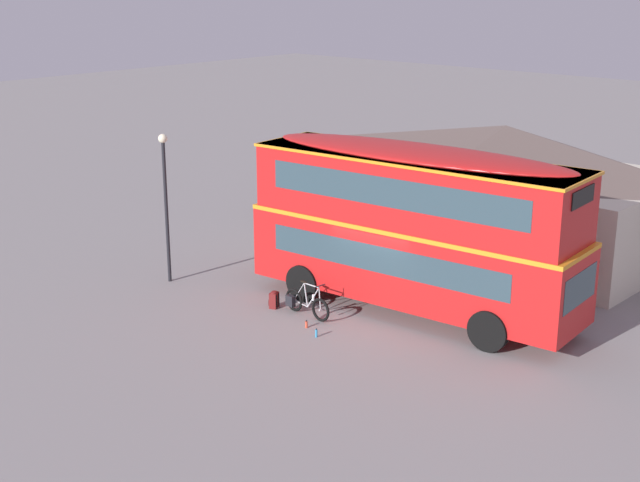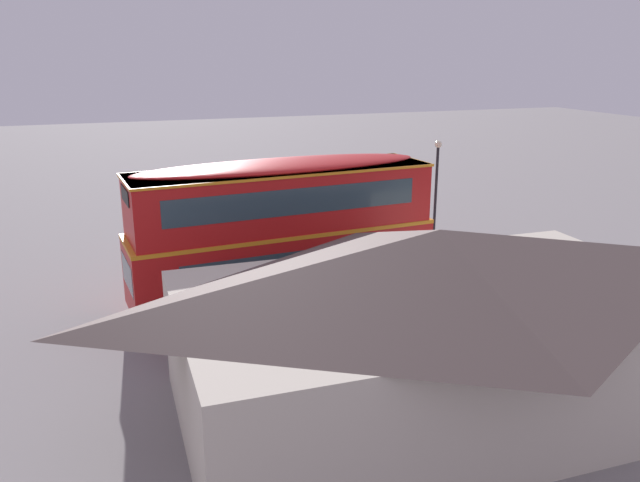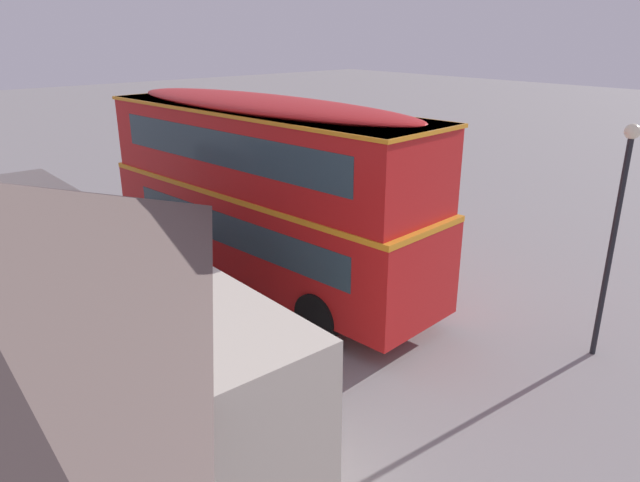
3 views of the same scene
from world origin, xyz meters
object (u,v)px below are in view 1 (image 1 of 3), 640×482
at_px(double_decker_bus, 414,223).
at_px(street_lamp, 165,192).
at_px(backpack_on_ground, 274,299).
at_px(water_bottle_blue_sports, 316,333).
at_px(touring_bicycle, 305,303).
at_px(water_bottle_red_squeeze, 306,324).

height_order(double_decker_bus, street_lamp, double_decker_bus).
height_order(backpack_on_ground, water_bottle_blue_sports, backpack_on_ground).
relative_size(double_decker_bus, touring_bicycle, 5.61).
relative_size(touring_bicycle, water_bottle_red_squeeze, 8.28).
bearing_deg(water_bottle_blue_sports, water_bottle_red_squeeze, 154.69).
height_order(water_bottle_red_squeeze, street_lamp, street_lamp).
xyz_separation_m(backpack_on_ground, street_lamp, (-4.09, -0.53, 2.63)).
xyz_separation_m(backpack_on_ground, water_bottle_blue_sports, (2.37, -0.80, -0.15)).
height_order(touring_bicycle, backpack_on_ground, touring_bicycle).
xyz_separation_m(water_bottle_blue_sports, street_lamp, (-6.46, 0.27, 2.78)).
relative_size(double_decker_bus, street_lamp, 2.12).
distance_m(double_decker_bus, street_lamp, 7.82).
distance_m(touring_bicycle, street_lamp, 5.80).
xyz_separation_m(double_decker_bus, street_lamp, (-7.23, -2.96, 0.25)).
bearing_deg(double_decker_bus, backpack_on_ground, -142.18).
xyz_separation_m(double_decker_bus, backpack_on_ground, (-3.14, -2.44, -2.38)).
bearing_deg(water_bottle_blue_sports, street_lamp, 177.59).
relative_size(double_decker_bus, backpack_on_ground, 19.34).
bearing_deg(touring_bicycle, water_bottle_blue_sports, -36.40).
bearing_deg(touring_bicycle, double_decker_bus, 48.30).
height_order(touring_bicycle, water_bottle_blue_sports, touring_bicycle).
bearing_deg(double_decker_bus, water_bottle_red_squeeze, -115.73).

